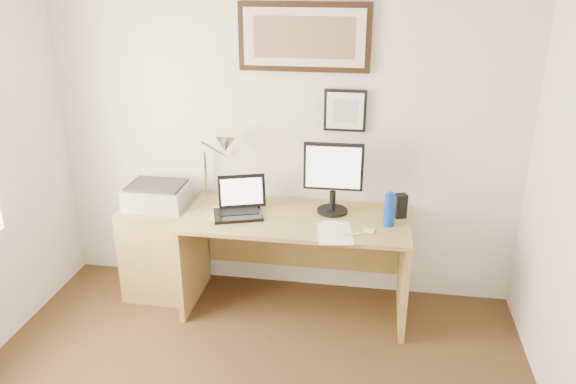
% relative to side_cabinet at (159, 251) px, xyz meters
% --- Properties ---
extents(wall_back, '(3.50, 0.02, 2.50)m').
position_rel_side_cabinet_xyz_m(wall_back, '(0.92, 0.32, 0.89)').
color(wall_back, silver).
rests_on(wall_back, ground).
extents(side_cabinet, '(0.50, 0.40, 0.73)m').
position_rel_side_cabinet_xyz_m(side_cabinet, '(0.00, 0.00, 0.00)').
color(side_cabinet, olive).
rests_on(side_cabinet, floor).
extents(water_bottle, '(0.08, 0.08, 0.22)m').
position_rel_side_cabinet_xyz_m(water_bottle, '(1.72, -0.08, 0.50)').
color(water_bottle, '#0D37AF').
rests_on(water_bottle, desk).
extents(bottle_cap, '(0.04, 0.04, 0.02)m').
position_rel_side_cabinet_xyz_m(bottle_cap, '(1.72, -0.08, 0.62)').
color(bottle_cap, '#0D37AF').
rests_on(bottle_cap, water_bottle).
extents(speaker, '(0.09, 0.09, 0.17)m').
position_rel_side_cabinet_xyz_m(speaker, '(1.80, 0.07, 0.47)').
color(speaker, black).
rests_on(speaker, desk).
extents(paper_sheet_a, '(0.27, 0.35, 0.00)m').
position_rel_side_cabinet_xyz_m(paper_sheet_a, '(1.37, -0.28, 0.39)').
color(paper_sheet_a, white).
rests_on(paper_sheet_a, desk).
extents(paper_sheet_b, '(0.19, 0.27, 0.00)m').
position_rel_side_cabinet_xyz_m(paper_sheet_b, '(1.35, -0.21, 0.39)').
color(paper_sheet_b, white).
rests_on(paper_sheet_b, desk).
extents(sticky_pad, '(0.08, 0.08, 0.01)m').
position_rel_side_cabinet_xyz_m(sticky_pad, '(1.59, -0.20, 0.39)').
color(sticky_pad, '#EDDF70').
rests_on(sticky_pad, desk).
extents(marker_pen, '(0.14, 0.06, 0.02)m').
position_rel_side_cabinet_xyz_m(marker_pen, '(1.48, -0.28, 0.39)').
color(marker_pen, silver).
rests_on(marker_pen, desk).
extents(book, '(0.20, 0.26, 0.02)m').
position_rel_side_cabinet_xyz_m(book, '(0.47, -0.11, 0.39)').
color(book, '#EFCA70').
rests_on(book, desk).
extents(desk, '(1.60, 0.70, 0.75)m').
position_rel_side_cabinet_xyz_m(desk, '(1.07, 0.04, 0.15)').
color(desk, olive).
rests_on(desk, floor).
extents(laptop, '(0.40, 0.39, 0.26)m').
position_rel_side_cabinet_xyz_m(laptop, '(0.66, -0.05, 0.44)').
color(laptop, black).
rests_on(laptop, desk).
extents(lcd_monitor, '(0.42, 0.22, 0.52)m').
position_rel_side_cabinet_xyz_m(lcd_monitor, '(1.32, 0.07, 0.68)').
color(lcd_monitor, black).
rests_on(lcd_monitor, desk).
extents(printer, '(0.44, 0.34, 0.18)m').
position_rel_side_cabinet_xyz_m(printer, '(0.01, 0.03, 0.45)').
color(printer, '#AAAAAD').
rests_on(printer, side_cabinet).
extents(desk_lamp, '(0.29, 0.27, 0.53)m').
position_rel_side_cabinet_xyz_m(desk_lamp, '(0.51, 0.13, 0.82)').
color(desk_lamp, silver).
rests_on(desk_lamp, desk).
extents(picture_large, '(0.92, 0.04, 0.47)m').
position_rel_side_cabinet_xyz_m(picture_large, '(1.07, 0.29, 1.59)').
color(picture_large, black).
rests_on(picture_large, wall_back).
extents(picture_small, '(0.30, 0.03, 0.30)m').
position_rel_side_cabinet_xyz_m(picture_small, '(1.37, 0.29, 1.09)').
color(picture_small, black).
rests_on(picture_small, wall_back).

